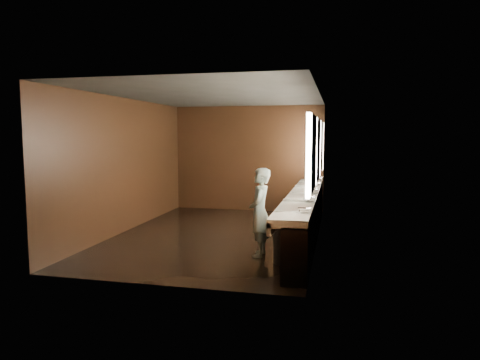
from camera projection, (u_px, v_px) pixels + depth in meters
name	position (u px, v px, depth m)	size (l,w,h in m)	color
floor	(218.00, 235.00, 8.71)	(6.00, 6.00, 0.00)	black
ceiling	(217.00, 96.00, 8.42)	(4.00, 6.00, 0.02)	#2D2D2B
wall_back	(248.00, 159.00, 11.47)	(4.00, 0.02, 2.80)	black
wall_front	(155.00, 183.00, 5.66)	(4.00, 0.02, 2.80)	black
wall_left	(126.00, 165.00, 9.01)	(0.02, 6.00, 2.80)	black
wall_right	(318.00, 168.00, 8.12)	(0.02, 6.00, 2.80)	black
sink_counter	(307.00, 215.00, 8.26)	(0.55, 5.40, 1.01)	black
mirror_band	(318.00, 150.00, 8.09)	(0.06, 5.03, 1.15)	white
person	(260.00, 212.00, 7.15)	(0.54, 0.36, 1.49)	#8DCBD2
trash_bin	(285.00, 245.00, 6.78)	(0.38, 0.38, 0.60)	black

